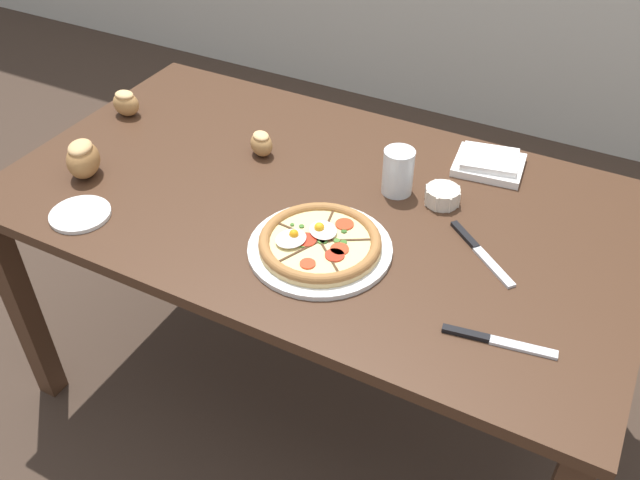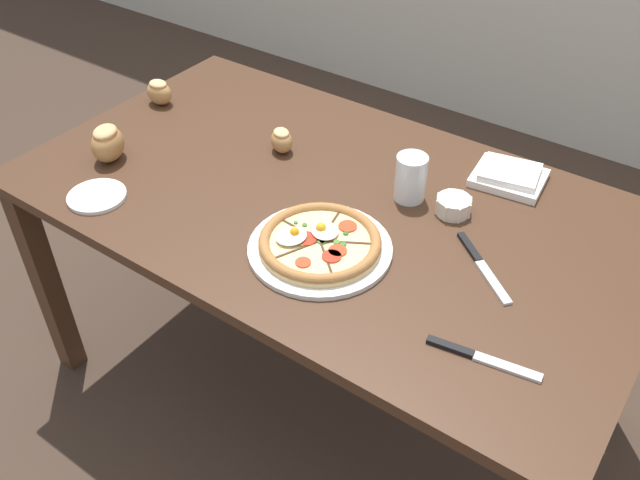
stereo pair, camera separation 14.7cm
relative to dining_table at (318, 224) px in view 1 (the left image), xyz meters
name	(u,v)px [view 1 (the left image)]	position (x,y,z in m)	size (l,w,h in m)	color
ground_plane	(318,384)	(0.00, 0.00, -0.64)	(12.00, 12.00, 0.00)	#3D2D23
dining_table	(318,224)	(0.00, 0.00, 0.00)	(1.54, 0.88, 0.72)	#422819
pizza	(320,244)	(0.10, -0.18, 0.11)	(0.32, 0.32, 0.05)	white
ramekin_bowl	(442,195)	(0.28, 0.12, 0.11)	(0.09, 0.09, 0.04)	silver
napkin_folded	(489,163)	(0.33, 0.31, 0.10)	(0.19, 0.16, 0.04)	white
bread_piece_near	(261,143)	(-0.22, 0.10, 0.12)	(0.09, 0.08, 0.07)	#B27F47
bread_piece_mid	(126,103)	(-0.67, 0.10, 0.12)	(0.08, 0.07, 0.07)	#B27F47
bread_piece_far	(83,158)	(-0.56, -0.19, 0.14)	(0.12, 0.13, 0.09)	#A3703D
knife_main	(497,341)	(0.52, -0.26, 0.09)	(0.22, 0.05, 0.01)	silver
knife_spare	(480,252)	(0.42, -0.02, 0.09)	(0.19, 0.16, 0.01)	silver
water_glass	(398,174)	(0.16, 0.11, 0.14)	(0.08, 0.08, 0.12)	white
side_saucer	(80,214)	(-0.45, -0.33, 0.09)	(0.14, 0.14, 0.01)	white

